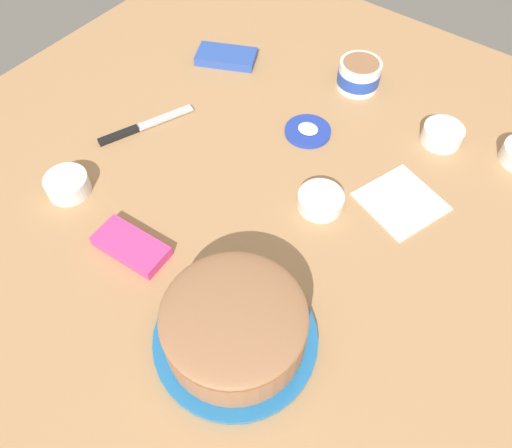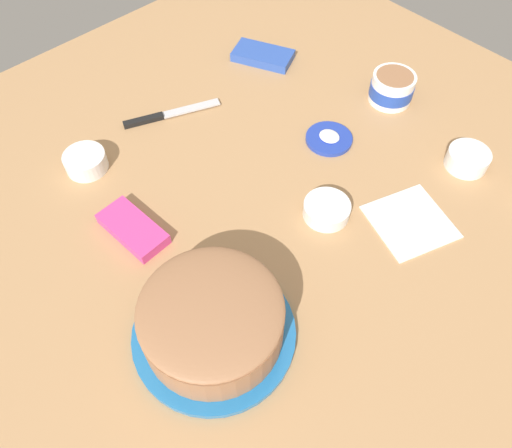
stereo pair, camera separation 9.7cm
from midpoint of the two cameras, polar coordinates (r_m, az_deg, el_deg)
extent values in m
plane|color=tan|center=(1.07, 4.70, 3.73)|extent=(1.54, 1.54, 0.00)
cylinder|color=#1E6BB2|center=(0.88, -1.63, -12.60)|extent=(0.28, 0.28, 0.01)
cylinder|color=#DBB77A|center=(0.85, -1.69, -11.51)|extent=(0.22, 0.22, 0.07)
cylinder|color=#9E6B47|center=(0.84, -1.70, -11.37)|extent=(0.24, 0.24, 0.08)
ellipsoid|color=#9E6B47|center=(0.80, -1.78, -10.03)|extent=(0.24, 0.24, 0.03)
cylinder|color=white|center=(1.30, 17.41, 14.50)|extent=(0.10, 0.10, 0.07)
cylinder|color=#2347B2|center=(1.30, 17.37, 14.39)|extent=(0.11, 0.11, 0.03)
cylinder|color=#9E6B47|center=(1.28, 17.74, 15.50)|extent=(0.09, 0.09, 0.01)
cylinder|color=#233DAD|center=(1.18, 10.70, 9.41)|extent=(0.11, 0.11, 0.01)
ellipsoid|color=white|center=(1.17, 10.76, 9.69)|extent=(0.05, 0.04, 0.01)
cube|color=silver|center=(1.24, -5.14, 12.90)|extent=(0.07, 0.14, 0.00)
cube|color=black|center=(1.22, -10.51, 11.43)|extent=(0.05, 0.10, 0.01)
cylinder|color=white|center=(1.14, -16.62, 6.71)|extent=(0.09, 0.09, 0.04)
cylinder|color=green|center=(1.14, -16.61, 6.68)|extent=(0.08, 0.08, 0.01)
ellipsoid|color=green|center=(1.13, -16.69, 6.92)|extent=(0.06, 0.06, 0.02)
cylinder|color=white|center=(1.03, 10.75, 1.44)|extent=(0.10, 0.10, 0.03)
cylinder|color=pink|center=(1.03, 10.73, 1.37)|extent=(0.08, 0.08, 0.01)
ellipsoid|color=pink|center=(1.02, 10.79, 1.61)|extent=(0.07, 0.07, 0.02)
cylinder|color=white|center=(1.21, 25.17, 6.60)|extent=(0.09, 0.09, 0.04)
cylinder|color=orange|center=(1.21, 25.17, 6.59)|extent=(0.08, 0.08, 0.01)
ellipsoid|color=orange|center=(1.20, 25.28, 6.81)|extent=(0.06, 0.06, 0.02)
cube|color=#E53D8E|center=(1.00, -11.26, -0.73)|extent=(0.15, 0.08, 0.02)
cube|color=#2D51B2|center=(1.39, 2.88, 18.58)|extent=(0.17, 0.14, 0.02)
cube|color=white|center=(1.07, 19.73, 0.13)|extent=(0.19, 0.19, 0.01)
camera|label=1|loc=(0.05, -87.13, 3.96)|focal=35.00mm
camera|label=2|loc=(0.05, 92.87, -3.96)|focal=35.00mm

